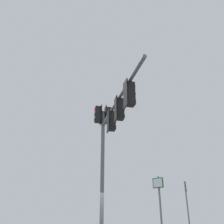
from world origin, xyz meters
The scene contains 3 objects.
signal_mast_assembly centered at (-0.26, 1.17, 5.14)m, with size 2.47×6.18×7.05m.
route_sign_primary centered at (-3.66, 0.06, 1.79)m, with size 0.14×0.34×2.95m.
route_sign_secondary centered at (-2.09, 3.32, 1.64)m, with size 0.34×0.26×2.67m.
Camera 1 is at (-1.13, 11.98, 1.29)m, focal length 39.69 mm.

